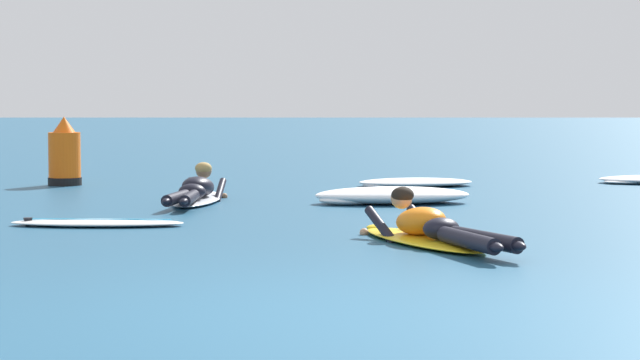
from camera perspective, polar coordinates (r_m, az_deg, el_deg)
The scene contains 7 objects.
ground_plane at distance 17.31m, azimuth 0.59°, elevation -0.44°, with size 120.00×120.00×0.00m, color navy.
surfer_near at distance 10.83m, azimuth 5.49°, elevation -2.40°, with size 1.41×2.57×0.55m.
surfer_far at distance 15.03m, azimuth -5.75°, elevation -0.58°, with size 0.68×2.49×0.53m.
drifting_surfboard at distance 12.57m, azimuth -10.48°, elevation -2.02°, with size 1.83×0.58×0.16m.
whitewater_front at distance 14.97m, azimuth 3.72°, elevation -0.76°, with size 2.03×1.08×0.21m.
whitewater_back at distance 17.92m, azimuth 4.83°, elevation -0.12°, with size 1.84×1.18×0.12m.
channel_marker_buoy at distance 18.44m, azimuth -11.92°, elevation 1.05°, with size 0.51×0.51×1.04m.
Camera 1 is at (-0.11, -7.26, 1.34)m, focal length 66.77 mm.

